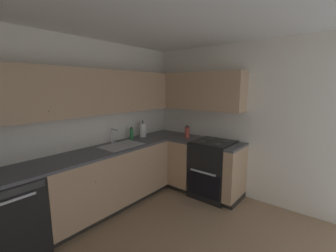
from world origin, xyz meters
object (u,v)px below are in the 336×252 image
(dishwasher, at_px, (8,218))
(soap_bottle, at_px, (132,134))
(oven_range, at_px, (213,168))
(oil_bottle, at_px, (187,132))
(paper_towel_roll, at_px, (143,130))

(dishwasher, distance_m, soap_bottle, 1.98)
(soap_bottle, bearing_deg, oven_range, -59.46)
(oil_bottle, bearing_deg, dishwasher, 169.12)
(soap_bottle, bearing_deg, paper_towel_roll, -4.60)
(dishwasher, distance_m, oven_range, 2.78)
(paper_towel_roll, xyz_separation_m, oil_bottle, (0.43, -0.66, -0.02))
(dishwasher, distance_m, oil_bottle, 2.68)
(paper_towel_roll, relative_size, oil_bottle, 1.42)
(paper_towel_roll, height_order, oil_bottle, paper_towel_roll)
(dishwasher, relative_size, paper_towel_roll, 2.85)
(oven_range, relative_size, paper_towel_roll, 3.46)
(dishwasher, height_order, oil_bottle, oil_bottle)
(dishwasher, xyz_separation_m, paper_towel_roll, (2.14, 0.16, 0.60))
(soap_bottle, xyz_separation_m, oil_bottle, (0.68, -0.68, 0.01))
(oven_range, bearing_deg, paper_towel_roll, 111.18)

